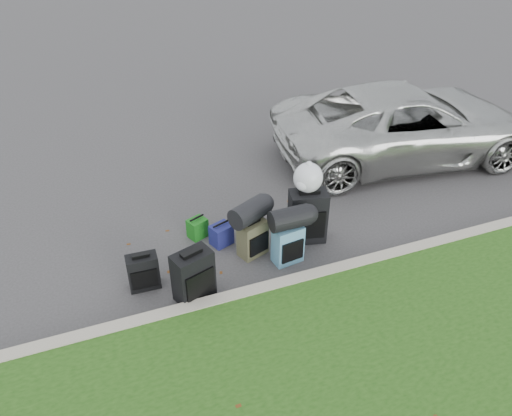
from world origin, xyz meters
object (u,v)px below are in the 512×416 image
object	(u,v)px
suitcase_olive	(253,238)
suitcase_large_black_right	(308,216)
suv	(406,123)
suitcase_large_black_left	(193,276)
suitcase_teal	(288,244)
tote_navy	(221,235)
tote_green	(198,228)
suitcase_small_black	(143,272)

from	to	relation	value
suitcase_olive	suitcase_large_black_right	size ratio (longest dim) A/B	0.68
suv	suitcase_large_black_left	bearing A→B (deg)	123.77
suitcase_teal	tote_navy	distance (m)	1.06
tote_green	suitcase_large_black_left	bearing A→B (deg)	-129.51
suitcase_olive	tote_green	distance (m)	0.95
suitcase_small_black	suitcase_teal	size ratio (longest dim) A/B	0.87
suitcase_teal	tote_navy	size ratio (longest dim) A/B	1.81
tote_green	tote_navy	world-z (taller)	tote_navy
suitcase_large_black_right	suitcase_olive	bearing A→B (deg)	-163.91
suitcase_teal	tote_navy	bearing A→B (deg)	129.50
suitcase_large_black_right	tote_green	bearing A→B (deg)	170.35
suv	suitcase_large_black_left	size ratio (longest dim) A/B	6.93
suv	suitcase_large_black_right	distance (m)	3.41
suitcase_large_black_right	suitcase_small_black	bearing A→B (deg)	-162.61
suitcase_teal	tote_green	distance (m)	1.47
suitcase_large_black_left	suitcase_olive	size ratio (longest dim) A/B	1.30
suitcase_large_black_left	tote_navy	distance (m)	1.20
suitcase_olive	suitcase_large_black_left	bearing A→B (deg)	-170.73
tote_navy	suitcase_teal	bearing A→B (deg)	-63.05
suitcase_olive	suitcase_large_black_right	xyz separation A→B (m)	(0.89, 0.05, 0.13)
suitcase_large_black_left	suitcase_teal	bearing A→B (deg)	-8.74
suitcase_small_black	suitcase_large_black_left	size ratio (longest dim) A/B	0.71
suitcase_large_black_left	suitcase_large_black_right	xyz separation A→B (m)	(1.92, 0.62, 0.05)
suv	tote_green	distance (m)	4.61
suv	suitcase_large_black_right	world-z (taller)	suv
suitcase_teal	tote_green	size ratio (longest dim) A/B	1.91
suitcase_large_black_left	suitcase_olive	bearing A→B (deg)	10.68
suitcase_teal	tote_navy	world-z (taller)	suitcase_teal
suitcase_large_black_right	suitcase_teal	bearing A→B (deg)	-129.04
suv	suitcase_teal	xyz separation A→B (m)	(-3.39, -2.14, -0.40)
suitcase_olive	suitcase_small_black	bearing A→B (deg)	165.07
suitcase_large_black_left	suitcase_olive	world-z (taller)	suitcase_large_black_left
suv	tote_green	size ratio (longest dim) A/B	16.29
suitcase_small_black	suitcase_large_black_left	bearing A→B (deg)	-34.46
suitcase_large_black_left	suitcase_teal	xyz separation A→B (m)	(1.44, 0.25, -0.07)
suitcase_large_black_right	suv	bearing A→B (deg)	44.46
suitcase_large_black_left	tote_navy	size ratio (longest dim) A/B	2.22
suv	tote_green	world-z (taller)	suv
suitcase_large_black_right	tote_navy	world-z (taller)	suitcase_large_black_right
suitcase_small_black	suitcase_large_black_right	bearing A→B (deg)	6.78
suitcase_teal	tote_navy	xyz separation A→B (m)	(-0.76, 0.72, -0.13)
tote_green	suitcase_teal	bearing A→B (deg)	-66.57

